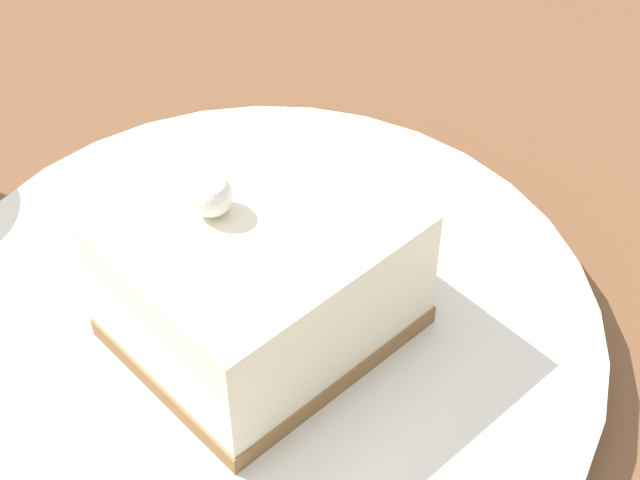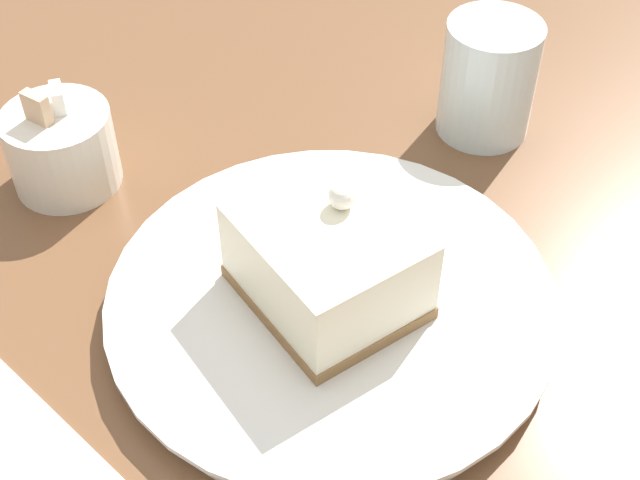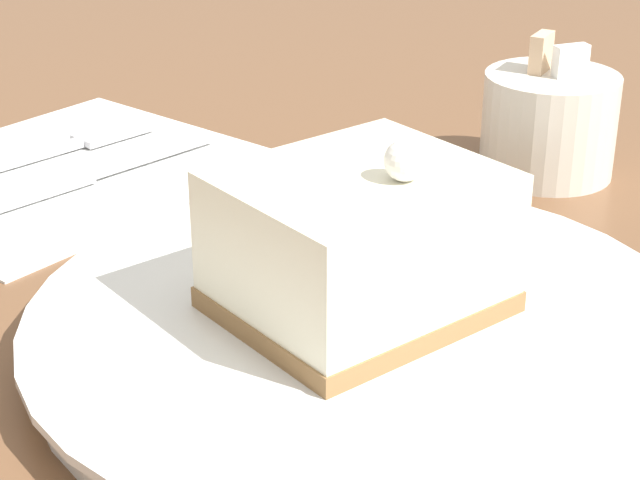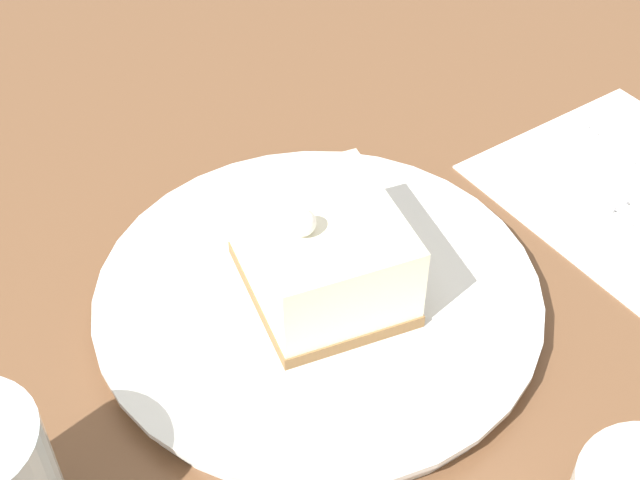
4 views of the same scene
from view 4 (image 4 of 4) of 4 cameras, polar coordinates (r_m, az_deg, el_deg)
name	(u,v)px [view 4 (image 4 of 4)]	position (r m, az deg, el deg)	size (l,w,h in m)	color
ground_plane	(359,293)	(0.58, 2.49, -3.39)	(4.00, 4.00, 0.00)	brown
plate	(316,295)	(0.57, -0.24, -3.53)	(0.28, 0.28, 0.02)	silver
cake_slice	(319,249)	(0.54, -0.06, -0.56)	(0.10, 0.11, 0.08)	olive
knife	(605,193)	(0.68, 17.77, 2.86)	(0.02, 0.18, 0.00)	#B2B2B7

